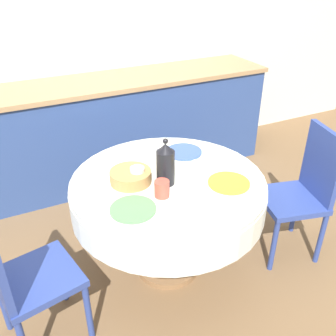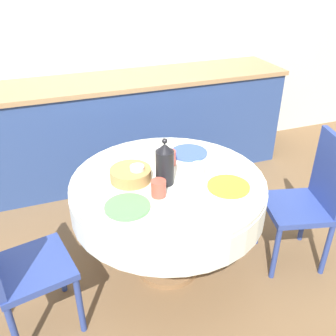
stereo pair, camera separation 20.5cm
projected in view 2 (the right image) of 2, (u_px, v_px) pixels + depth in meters
ground_plane at (168, 266)px, 2.65m from camera, size 12.00×12.00×0.00m
wall_back at (103, 32)px, 3.41m from camera, size 7.00×0.05×2.60m
kitchen_counter at (117, 129)px, 3.55m from camera, size 3.24×0.64×0.96m
dining_table at (168, 196)px, 2.35m from camera, size 1.21×1.21×0.72m
chair_left at (310, 197)px, 2.48m from camera, size 0.48×0.48×0.95m
chair_right at (14, 262)px, 1.96m from camera, size 0.47×0.47×0.95m
plate_near_left at (127, 207)px, 2.03m from camera, size 0.25×0.25×0.01m
cup_near_left at (159, 188)px, 2.11m from camera, size 0.09×0.09×0.10m
plate_near_right at (228, 186)px, 2.21m from camera, size 0.25×0.25×0.01m
cup_near_right at (198, 171)px, 2.28m from camera, size 0.09×0.09×0.10m
plate_far_left at (112, 171)px, 2.37m from camera, size 0.25×0.25×0.01m
cup_far_left at (137, 173)px, 2.26m from camera, size 0.09×0.09×0.10m
plate_far_right at (189, 153)px, 2.58m from camera, size 0.25×0.25×0.01m
cup_far_right at (169, 158)px, 2.43m from camera, size 0.09×0.09×0.10m
coffee_carafe at (165, 164)px, 2.19m from camera, size 0.11×0.11×0.30m
bread_basket at (131, 175)px, 2.27m from camera, size 0.25×0.25×0.07m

